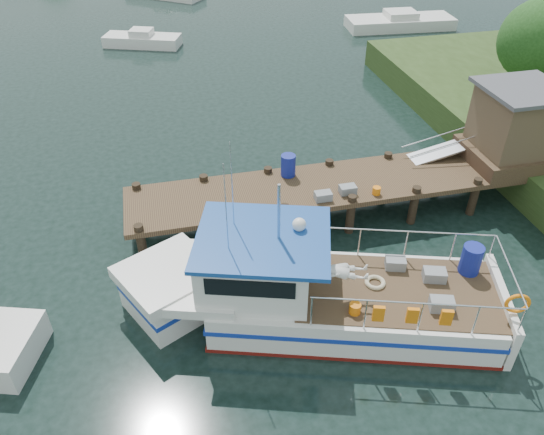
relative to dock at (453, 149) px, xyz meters
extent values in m
plane|color=black|center=(-6.51, -0.01, -2.24)|extent=(160.00, 160.00, 0.00)
cylinder|color=#332114|center=(7.49, 5.99, -0.72)|extent=(0.50, 0.50, 3.05)
sphere|color=#204919|center=(7.49, 5.99, 1.72)|extent=(3.90, 3.90, 3.90)
cube|color=#453220|center=(-4.51, -0.01, -0.94)|extent=(16.00, 3.00, 0.20)
cylinder|color=black|center=(-12.01, -1.31, -1.59)|extent=(0.32, 0.32, 1.90)
cylinder|color=black|center=(-12.01, 1.29, -1.59)|extent=(0.32, 0.32, 1.90)
cylinder|color=black|center=(-9.51, -1.31, -1.59)|extent=(0.32, 0.32, 1.90)
cylinder|color=black|center=(-9.51, 1.29, -1.59)|extent=(0.32, 0.32, 1.90)
cylinder|color=black|center=(-7.01, -1.31, -1.59)|extent=(0.32, 0.32, 1.90)
cylinder|color=black|center=(-7.01, 1.29, -1.59)|extent=(0.32, 0.32, 1.90)
cylinder|color=black|center=(-4.51, -1.31, -1.59)|extent=(0.32, 0.32, 1.90)
cylinder|color=black|center=(-4.51, 1.29, -1.59)|extent=(0.32, 0.32, 1.90)
cylinder|color=black|center=(-2.01, -1.31, -1.59)|extent=(0.32, 0.32, 1.90)
cylinder|color=black|center=(-2.01, 1.29, -1.59)|extent=(0.32, 0.32, 1.90)
cylinder|color=black|center=(0.49, -1.31, -1.59)|extent=(0.32, 0.32, 1.90)
cylinder|color=black|center=(0.49, 1.29, -1.59)|extent=(0.32, 0.32, 1.90)
cylinder|color=black|center=(2.99, -1.31, -1.59)|extent=(0.32, 0.32, 1.90)
cylinder|color=black|center=(2.99, 1.29, -1.59)|extent=(0.32, 0.32, 1.90)
cube|color=#453220|center=(2.49, -0.01, -0.54)|extent=(3.20, 3.00, 0.60)
cube|color=brown|center=(2.49, -0.01, 0.86)|extent=(2.60, 2.60, 2.40)
cube|color=#47474C|center=(2.49, -0.01, 2.16)|extent=(3.00, 3.00, 0.15)
cube|color=#A5A8AD|center=(0.19, 0.89, -0.59)|extent=(3.34, 0.90, 0.79)
cylinder|color=silver|center=(0.19, 0.49, -0.09)|extent=(3.34, 0.05, 0.76)
cylinder|color=silver|center=(0.19, 1.29, -0.09)|extent=(3.34, 0.05, 0.76)
cube|color=slate|center=(-5.51, -1.01, -0.68)|extent=(0.60, 0.40, 0.30)
cube|color=slate|center=(-4.51, -0.81, -0.68)|extent=(0.60, 0.40, 0.30)
cylinder|color=orange|center=(-3.51, -1.11, -0.69)|extent=(0.30, 0.30, 0.28)
cylinder|color=navy|center=(-6.31, 0.89, -0.40)|extent=(0.56, 0.56, 0.85)
cube|color=silver|center=(-6.00, -5.43, -1.61)|extent=(8.86, 5.66, 1.26)
cube|color=silver|center=(-11.23, -3.76, -1.61)|extent=(3.15, 3.15, 1.26)
cube|color=silver|center=(-11.23, -3.76, -0.81)|extent=(3.48, 3.41, 0.38)
cube|color=silver|center=(-10.19, -4.09, -0.84)|extent=(3.05, 3.65, 0.33)
cube|color=#14319F|center=(-6.00, -5.43, -1.45)|extent=(8.98, 5.73, 0.15)
cube|color=#14319F|center=(-11.23, -3.76, -1.45)|extent=(3.20, 3.20, 0.15)
cube|color=maroon|center=(-6.00, -5.43, -2.19)|extent=(8.97, 5.71, 0.15)
cube|color=#453220|center=(-4.74, -5.83, -0.97)|extent=(6.56, 4.64, 0.04)
cube|color=silver|center=(-1.92, -6.74, -1.50)|extent=(1.22, 3.21, 1.48)
cube|color=silver|center=(-8.72, -4.56, -0.15)|extent=(3.80, 3.66, 1.65)
cube|color=black|center=(-9.16, -5.93, 0.18)|extent=(2.32, 0.78, 0.55)
cube|color=black|center=(-8.28, -3.19, 0.18)|extent=(2.32, 0.78, 0.55)
cube|color=black|center=(-10.20, -4.09, 0.18)|extent=(0.65, 1.90, 0.55)
cube|color=#174494|center=(-8.51, -4.63, 0.73)|extent=(4.53, 4.18, 0.13)
cylinder|color=silver|center=(-8.09, -4.76, 1.66)|extent=(0.11, 0.11, 1.76)
cylinder|color=silver|center=(-9.52, -4.88, 2.10)|extent=(0.03, 0.03, 2.64)
cylinder|color=silver|center=(-9.18, -3.84, 2.10)|extent=(0.03, 0.03, 2.64)
sphere|color=silver|center=(-7.44, -4.51, 0.95)|extent=(0.50, 0.50, 0.40)
cylinder|color=silver|center=(-5.05, -7.33, 0.07)|extent=(5.25, 1.72, 0.05)
cylinder|color=silver|center=(-4.12, -4.44, 0.07)|extent=(5.25, 1.72, 0.05)
cylinder|color=silver|center=(-1.94, -6.73, 0.07)|extent=(0.97, 2.89, 0.05)
cylinder|color=silver|center=(-7.61, -6.51, -0.45)|extent=(0.06, 0.06, 1.04)
cylinder|color=silver|center=(-6.69, -3.62, -0.45)|extent=(0.06, 0.06, 1.04)
cylinder|color=silver|center=(-6.25, -6.94, -0.45)|extent=(0.06, 0.06, 1.04)
cylinder|color=silver|center=(-5.33, -4.05, -0.45)|extent=(0.06, 0.06, 1.04)
cylinder|color=silver|center=(-4.89, -7.38, -0.45)|extent=(0.06, 0.06, 1.04)
cylinder|color=silver|center=(-3.97, -4.49, -0.45)|extent=(0.06, 0.06, 1.04)
cylinder|color=silver|center=(-3.53, -7.82, -0.45)|extent=(0.06, 0.06, 1.04)
cylinder|color=silver|center=(-2.60, -4.93, -0.45)|extent=(0.06, 0.06, 1.04)
cylinder|color=silver|center=(-2.43, -8.17, -0.45)|extent=(0.06, 0.06, 1.04)
cylinder|color=silver|center=(-1.50, -5.28, -0.45)|extent=(0.06, 0.06, 1.04)
cube|color=slate|center=(-3.90, -6.80, -0.78)|extent=(0.76, 0.62, 0.35)
cube|color=slate|center=(-3.53, -5.65, -0.78)|extent=(0.76, 0.62, 0.35)
cube|color=slate|center=(-4.44, -4.89, -0.78)|extent=(0.70, 0.58, 0.35)
cylinder|color=navy|center=(-2.35, -5.56, -0.48)|extent=(0.77, 0.77, 0.97)
cylinder|color=orange|center=(-6.30, -6.37, -0.80)|extent=(0.41, 0.41, 0.33)
torus|color=#BFB28C|center=(-5.30, -5.42, -0.90)|extent=(0.77, 0.77, 0.13)
torus|color=orange|center=(-2.16, -7.58, -0.37)|extent=(0.68, 0.31, 0.68)
cube|color=orange|center=(-5.94, -7.07, -0.37)|extent=(0.33, 0.20, 0.49)
cube|color=orange|center=(-5.11, -7.33, -0.37)|extent=(0.33, 0.20, 0.49)
cube|color=orange|center=(-4.27, -7.60, -0.37)|extent=(0.33, 0.20, 0.49)
imported|color=silver|center=(-6.73, -5.54, -0.01)|extent=(0.65, 0.81, 1.93)
cube|color=silver|center=(-11.18, 21.86, -1.88)|extent=(5.46, 3.46, 0.72)
cube|color=silver|center=(-11.18, 21.86, -1.33)|extent=(1.79, 1.67, 0.47)
cube|color=silver|center=(7.81, 21.55, -1.84)|extent=(8.12, 3.32, 0.79)
cube|color=silver|center=(7.81, 21.55, -1.24)|extent=(2.37, 2.08, 0.51)
camera|label=1|loc=(-10.91, -15.88, 9.92)|focal=35.00mm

